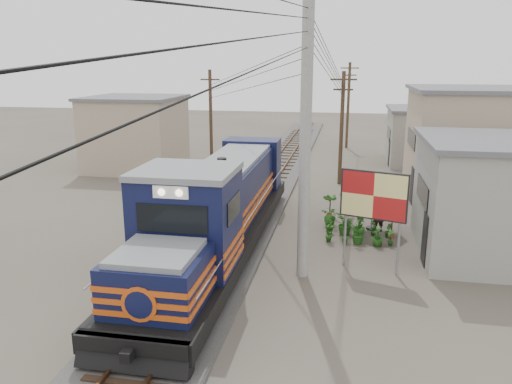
% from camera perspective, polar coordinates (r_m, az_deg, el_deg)
% --- Properties ---
extents(ground, '(120.00, 120.00, 0.00)m').
position_cam_1_polar(ground, '(19.54, -4.96, -8.11)').
color(ground, '#473F35').
rests_on(ground, ground).
extents(ballast, '(3.60, 70.00, 0.16)m').
position_cam_1_polar(ballast, '(28.77, 0.30, -0.37)').
color(ballast, '#595651').
rests_on(ballast, ground).
extents(track, '(1.15, 70.00, 0.12)m').
position_cam_1_polar(track, '(28.72, 0.30, -0.02)').
color(track, '#51331E').
rests_on(track, ground).
extents(locomotive, '(3.12, 17.01, 4.21)m').
position_cam_1_polar(locomotive, '(19.88, -4.28, -2.12)').
color(locomotive, black).
rests_on(locomotive, ground).
extents(utility_pole_main, '(0.40, 0.40, 10.00)m').
position_cam_1_polar(utility_pole_main, '(17.09, 5.66, 6.02)').
color(utility_pole_main, '#9E9B93').
rests_on(utility_pole_main, ground).
extents(wooden_pole_mid, '(1.60, 0.24, 7.00)m').
position_cam_1_polar(wooden_pole_mid, '(31.58, 9.76, 7.43)').
color(wooden_pole_mid, '#4C3826').
rests_on(wooden_pole_mid, ground).
extents(wooden_pole_far, '(1.60, 0.24, 7.50)m').
position_cam_1_polar(wooden_pole_far, '(45.48, 10.49, 9.89)').
color(wooden_pole_far, '#4C3826').
rests_on(wooden_pole_far, ground).
extents(wooden_pole_left, '(1.60, 0.24, 7.00)m').
position_cam_1_polar(wooden_pole_left, '(36.91, -5.19, 8.61)').
color(wooden_pole_left, '#4C3826').
rests_on(wooden_pole_left, ground).
extents(power_lines, '(9.65, 19.00, 3.30)m').
position_cam_1_polar(power_lines, '(26.32, -0.59, 14.71)').
color(power_lines, black).
rests_on(power_lines, ground).
extents(shophouse_mid, '(8.40, 7.35, 6.20)m').
position_cam_1_polar(shophouse_mid, '(30.62, 24.82, 4.99)').
color(shophouse_mid, tan).
rests_on(shophouse_mid, ground).
extents(shophouse_back, '(6.30, 6.30, 4.20)m').
position_cam_1_polar(shophouse_back, '(40.17, 19.23, 6.09)').
color(shophouse_back, gray).
rests_on(shophouse_back, ground).
extents(shophouse_left, '(6.30, 6.30, 5.20)m').
position_cam_1_polar(shophouse_left, '(36.86, -13.56, 6.58)').
color(shophouse_left, tan).
rests_on(shophouse_left, ground).
extents(billboard, '(2.37, 0.85, 3.78)m').
position_cam_1_polar(billboard, '(18.44, 13.30, -0.67)').
color(billboard, '#99999E').
rests_on(billboard, ground).
extents(market_umbrella, '(2.69, 2.69, 2.67)m').
position_cam_1_polar(market_umbrella, '(23.23, 13.36, 1.34)').
color(market_umbrella, black).
rests_on(market_umbrella, ground).
extents(vendor, '(0.60, 0.46, 1.48)m').
position_cam_1_polar(vendor, '(23.41, 13.83, -2.68)').
color(vendor, black).
rests_on(vendor, ground).
extents(plant_nursery, '(3.30, 3.34, 1.00)m').
position_cam_1_polar(plant_nursery, '(22.71, 10.57, -3.79)').
color(plant_nursery, '#245A19').
rests_on(plant_nursery, ground).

